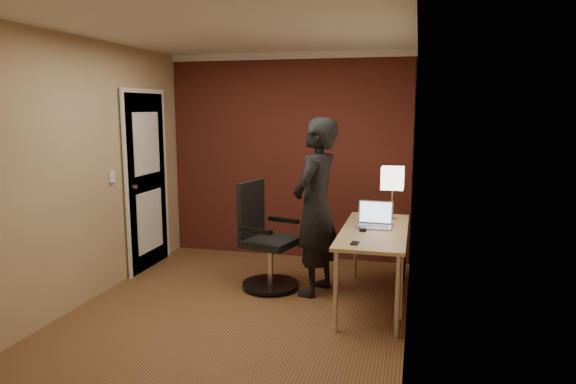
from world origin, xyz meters
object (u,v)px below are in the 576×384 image
Objects in this scene: office_chair at (265,243)px; person at (316,207)px; desk at (382,243)px; laptop at (375,219)px; phone at (355,243)px; mouse at (362,229)px; desk_lamp at (392,179)px.

person is (0.54, -0.02, 0.40)m from office_chair.
laptop is at bearing 120.83° from desk.
desk is 1.39× the size of office_chair.
office_chair reaches higher than phone.
laptop is (-0.08, 0.14, 0.19)m from desk.
laptop is 2.95× the size of phone.
laptop is at bearing 53.92° from mouse.
phone is 0.89m from person.
office_chair is (-1.20, 0.20, -0.12)m from desk.
person is at bearing 138.87° from mouse.
laptop is 0.71m from phone.
phone is 0.11× the size of office_chair.
desk is at bearing 11.07° from mouse.
desk is 0.72m from desk_lamp.
person is at bearing -1.93° from office_chair.
desk_lamp is at bearing 12.48° from office_chair.
desk_lamp is 5.35× the size of mouse.
office_chair is 0.67m from person.
phone is (-0.01, -0.48, -0.01)m from mouse.
mouse reaches higher than phone.
desk is 1.22m from office_chair.
desk_lamp reaches higher than laptop.
phone is at bearing -36.63° from office_chair.
desk is 15.00× the size of mouse.
desk is 0.85× the size of person.
laptop is at bearing 85.37° from phone.
person is at bearing 176.45° from laptop.
desk_lamp is at bearing 67.20° from laptop.
desk is at bearing -96.68° from desk_lamp.
laptop is 0.59m from person.
office_chair is (-1.12, 0.05, -0.32)m from laptop.
person is (-0.49, 0.26, 0.13)m from mouse.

